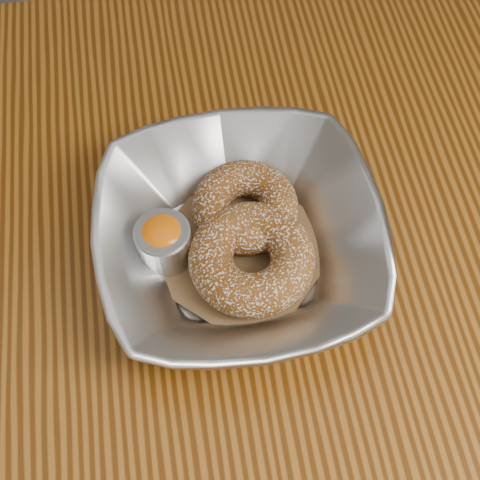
{
  "coord_description": "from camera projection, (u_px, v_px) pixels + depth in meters",
  "views": [
    {
      "loc": [
        -0.0,
        -0.26,
        1.29
      ],
      "look_at": [
        0.05,
        0.02,
        0.78
      ],
      "focal_mm": 50.0,
      "sensor_mm": 36.0,
      "label": 1
    }
  ],
  "objects": [
    {
      "name": "table",
      "position": [
        200.0,
        329.0,
        0.68
      ],
      "size": [
        1.2,
        0.8,
        0.75
      ],
      "color": "brown",
      "rests_on": "ground_plane"
    },
    {
      "name": "ground_plane",
      "position": [
        218.0,
        460.0,
        1.25
      ],
      "size": [
        4.0,
        4.0,
        0.0
      ],
      "primitive_type": "plane",
      "color": "#565659",
      "rests_on": "ground"
    },
    {
      "name": "ramekin",
      "position": [
        164.0,
        241.0,
        0.58
      ],
      "size": [
        0.05,
        0.05,
        0.05
      ],
      "color": "#B7BABF",
      "rests_on": "table"
    },
    {
      "name": "donut_back",
      "position": [
        245.0,
        207.0,
        0.61
      ],
      "size": [
        0.1,
        0.1,
        0.03
      ],
      "primitive_type": "torus",
      "rotation": [
        0.0,
        0.0,
        -0.04
      ],
      "color": "brown",
      "rests_on": "parchment"
    },
    {
      "name": "parchment",
      "position": [
        240.0,
        251.0,
        0.61
      ],
      "size": [
        0.2,
        0.2,
        0.0
      ],
      "primitive_type": "cube",
      "rotation": [
        0.0,
        0.0,
        0.82
      ],
      "color": "brown",
      "rests_on": "table"
    },
    {
      "name": "serving_bowl",
      "position": [
        240.0,
        240.0,
        0.59
      ],
      "size": [
        0.25,
        0.25,
        0.06
      ],
      "primitive_type": "imported",
      "color": "#B7BABF",
      "rests_on": "table"
    },
    {
      "name": "donut_front",
      "position": [
        252.0,
        259.0,
        0.58
      ],
      "size": [
        0.14,
        0.14,
        0.04
      ],
      "primitive_type": "torus",
      "rotation": [
        0.0,
        0.0,
        0.31
      ],
      "color": "brown",
      "rests_on": "parchment"
    }
  ]
}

